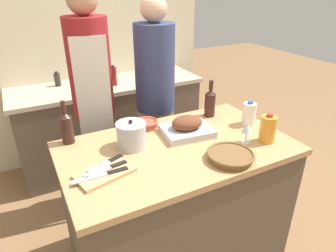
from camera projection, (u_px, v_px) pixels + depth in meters
The scene contains 21 objects.
ground_plane at pixel (176, 250), 2.23m from camera, with size 12.00×12.00×0.00m, color #8E6642.
kitchen_island at pixel (177, 203), 2.03m from camera, with size 1.41×0.83×0.90m.
back_counter at pixel (111, 123), 3.17m from camera, with size 1.87×0.60×0.88m.
back_wall at pixel (94, 38), 3.08m from camera, with size 2.37×0.10×2.55m.
roasting_pan at pixel (187, 127), 1.95m from camera, with size 0.34×0.29×0.13m.
wicker_basket at pixel (230, 156), 1.69m from camera, with size 0.27×0.27×0.05m.
cutting_board at pixel (105, 173), 1.56m from camera, with size 0.33×0.24×0.02m.
stock_pot at pixel (131, 135), 1.79m from camera, with size 0.18×0.18×0.18m.
mixing_bowl at pixel (147, 123), 2.05m from camera, with size 0.16×0.16×0.05m.
juice_jug at pixel (268, 129), 1.85m from camera, with size 0.10×0.10×0.19m.
milk_jug at pixel (249, 114), 2.08m from camera, with size 0.09×0.09×0.17m.
wine_bottle_green at pixel (210, 102), 2.19m from camera, with size 0.08×0.08×0.27m.
wine_bottle_dark at pixel (67, 127), 1.83m from camera, with size 0.08×0.08×0.28m.
wine_glass_left at pixel (247, 128), 1.83m from camera, with size 0.07×0.07×0.14m.
knife_chef at pixel (103, 175), 1.53m from camera, with size 0.29×0.03×0.01m.
knife_paring at pixel (106, 163), 1.63m from camera, with size 0.22×0.10×0.01m.
knife_bread at pixel (107, 168), 1.58m from camera, with size 0.24×0.06×0.01m.
condiment_bottle_tall at pixel (57, 79), 2.88m from camera, with size 0.06×0.06×0.14m.
condiment_bottle_short at pixel (114, 76), 2.89m from camera, with size 0.06×0.06×0.20m.
person_cook_aproned at pixel (93, 96), 2.27m from camera, with size 0.31×0.33×1.80m.
person_cook_guest at pixel (155, 93), 2.49m from camera, with size 0.32×0.32×1.72m.
Camera 1 is at (-0.79, -1.39, 1.82)m, focal length 32.00 mm.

